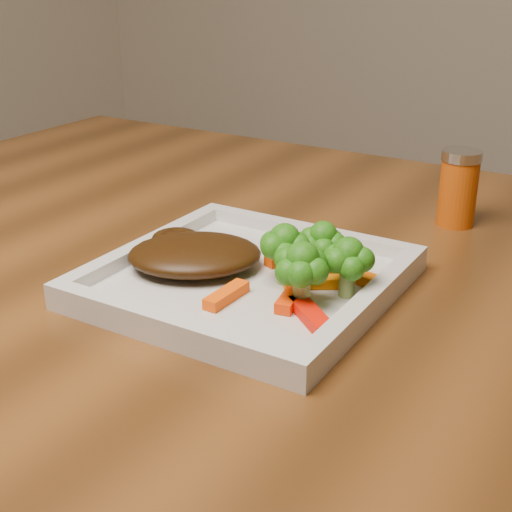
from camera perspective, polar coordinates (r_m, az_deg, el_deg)
The scene contains 13 objects.
plate at distance 0.70m, azimuth -0.70°, elevation -2.18°, with size 0.27×0.27×0.01m, color silver.
steak at distance 0.71m, azimuth -4.93°, elevation 0.12°, with size 0.13×0.10×0.03m, color #392008.
broccoli_0 at distance 0.69m, azimuth 5.38°, elevation 1.20°, with size 0.05×0.05×0.07m, color #2C6310, non-canonical shape.
broccoli_1 at distance 0.65m, azimuth 7.37°, elevation -0.59°, with size 0.05×0.05×0.06m, color #106010, non-canonical shape.
broccoli_2 at distance 0.63m, azimuth 3.69°, elevation -1.54°, with size 0.06×0.06×0.06m, color #1E5C0F, non-canonical shape.
broccoli_3 at distance 0.67m, azimuth 2.29°, elevation 0.29°, with size 0.06×0.06×0.06m, color #357513, non-canonical shape.
carrot_1 at distance 0.62m, azimuth 4.40°, elevation -4.74°, with size 0.06×0.02×0.01m, color red.
carrot_2 at distance 0.65m, azimuth -2.38°, elevation -3.14°, with size 0.05×0.01×0.01m, color #FF4E04.
carrot_3 at distance 0.69m, azimuth 8.21°, elevation -1.66°, with size 0.06×0.02×0.01m, color #EE6603.
carrot_4 at distance 0.73m, azimuth 2.46°, elevation -0.06°, with size 0.05×0.01×0.01m, color #F24203.
carrot_5 at distance 0.65m, azimuth 2.86°, elevation -3.28°, with size 0.06×0.01×0.01m, color #FF3704.
carrot_6 at distance 0.68m, azimuth 4.57°, elevation -2.07°, with size 0.06×0.01×0.01m, color orange.
spice_shaker at distance 0.89m, azimuth 15.87°, elevation 5.24°, with size 0.04×0.04×0.09m, color #B34509.
Camera 1 is at (0.35, -0.65, 1.05)m, focal length 50.00 mm.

